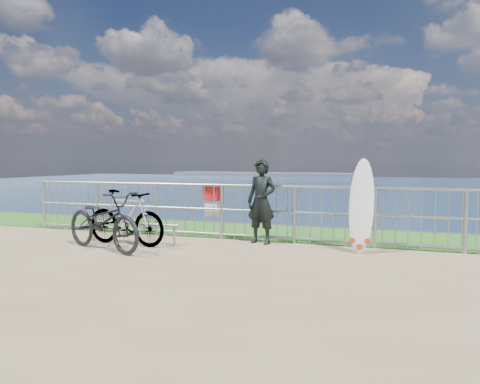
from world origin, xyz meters
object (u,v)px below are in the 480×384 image
at_px(surfboard, 361,209).
at_px(bicycle_far, 126,218).
at_px(bicycle_near, 103,221).
at_px(surfer, 261,202).

distance_m(surfboard, bicycle_far, 4.33).
bearing_deg(bicycle_near, surfboard, -52.96).
height_order(surfboard, bicycle_near, surfboard).
xyz_separation_m(surfboard, bicycle_near, (-4.35, -1.33, -0.23)).
relative_size(surfboard, bicycle_near, 0.82).
xyz_separation_m(surfboard, bicycle_far, (-4.25, -0.78, -0.24)).
height_order(surfer, surfboard, surfboard).
bearing_deg(bicycle_near, bicycle_far, 9.28).
bearing_deg(bicycle_near, surfer, -37.27).
bearing_deg(surfboard, surfer, 172.41).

